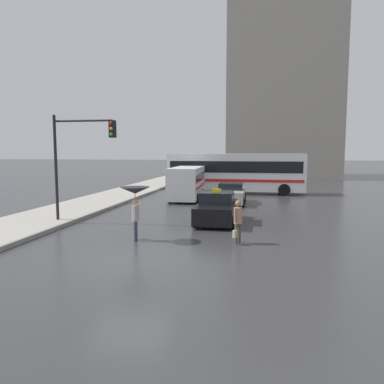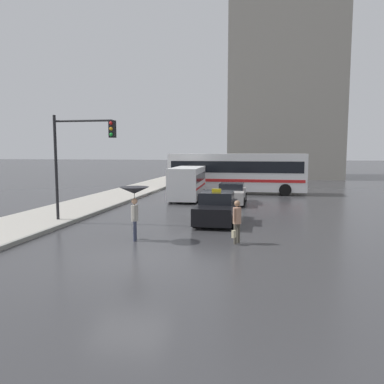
% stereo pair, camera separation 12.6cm
% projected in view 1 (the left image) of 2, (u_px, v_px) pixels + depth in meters
% --- Properties ---
extents(ground_plane, '(300.00, 300.00, 0.00)m').
position_uv_depth(ground_plane, '(130.00, 261.00, 12.02)').
color(ground_plane, '#38383A').
extents(taxi, '(1.91, 4.05, 1.69)m').
position_uv_depth(taxi, '(217.00, 209.00, 18.45)').
color(taxi, black).
rests_on(taxi, ground_plane).
extents(sedan_red, '(1.91, 4.22, 1.37)m').
position_uv_depth(sedan_red, '(231.00, 194.00, 25.35)').
color(sedan_red, '#B7B2AD').
rests_on(sedan_red, ground_plane).
extents(ambulance_van, '(2.25, 5.78, 2.37)m').
position_uv_depth(ambulance_van, '(187.00, 182.00, 27.45)').
color(ambulance_van, white).
rests_on(ambulance_van, ground_plane).
extents(city_bus, '(11.33, 2.76, 3.34)m').
position_uv_depth(city_bus, '(236.00, 171.00, 31.48)').
color(city_bus, silver).
rests_on(city_bus, ground_plane).
extents(pedestrian_with_umbrella, '(1.17, 1.17, 2.13)m').
position_uv_depth(pedestrian_with_umbrella, '(135.00, 196.00, 14.58)').
color(pedestrian_with_umbrella, '#2D3347').
rests_on(pedestrian_with_umbrella, ground_plane).
extents(pedestrian_man, '(0.43, 0.59, 1.66)m').
position_uv_depth(pedestrian_man, '(238.00, 219.00, 14.21)').
color(pedestrian_man, '#4C473D').
rests_on(pedestrian_man, ground_plane).
extents(traffic_light, '(3.16, 0.38, 5.25)m').
position_uv_depth(traffic_light, '(80.00, 149.00, 17.85)').
color(traffic_light, black).
rests_on(traffic_light, ground_plane).
extents(building_tower_near, '(14.47, 13.34, 28.41)m').
position_uv_depth(building_tower_near, '(283.00, 74.00, 51.90)').
color(building_tower_near, gray).
rests_on(building_tower_near, ground_plane).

